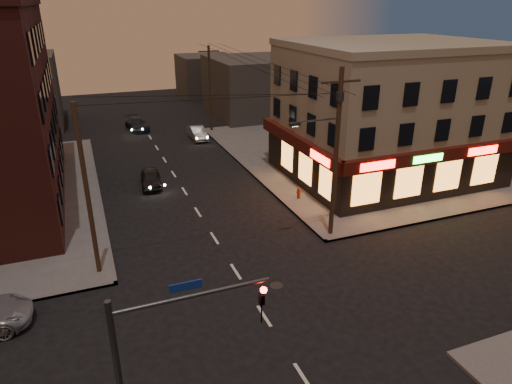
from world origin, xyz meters
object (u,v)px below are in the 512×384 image
sedan_near (151,178)px  sedan_mid (197,133)px  sedan_far (137,124)px  fire_hydrant (299,192)px

sedan_near → sedan_mid: size_ratio=0.94×
sedan_near → sedan_far: sedan_far is taller
sedan_far → fire_hydrant: size_ratio=5.64×
sedan_mid → fire_hydrant: bearing=-82.0°
sedan_near → sedan_far: size_ratio=0.82×
sedan_mid → sedan_far: (-5.39, 6.00, 0.01)m
sedan_mid → sedan_near: bearing=-120.9°
sedan_near → sedan_far: bearing=91.4°
fire_hydrant → sedan_mid: bearing=98.8°
sedan_mid → sedan_far: sedan_far is taller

